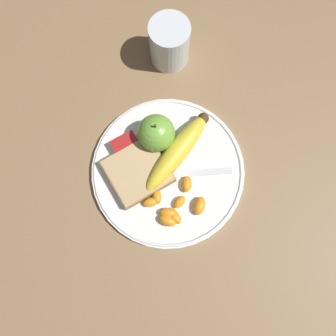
# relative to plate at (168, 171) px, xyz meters

# --- Properties ---
(ground_plane) EXTENTS (3.00, 3.00, 0.00)m
(ground_plane) POSITION_rel_plate_xyz_m (0.00, 0.00, -0.01)
(ground_plane) COLOR olive
(plate) EXTENTS (0.29, 0.29, 0.01)m
(plate) POSITION_rel_plate_xyz_m (0.00, 0.00, 0.00)
(plate) COLOR white
(plate) RESTS_ON ground_plane
(juice_glass) EXTENTS (0.08, 0.08, 0.09)m
(juice_glass) POSITION_rel_plate_xyz_m (0.12, 0.21, 0.04)
(juice_glass) COLOR silver
(juice_glass) RESTS_ON ground_plane
(apple) EXTENTS (0.07, 0.07, 0.08)m
(apple) POSITION_rel_plate_xyz_m (0.01, 0.06, 0.04)
(apple) COLOR #72B23D
(apple) RESTS_ON plate
(banana) EXTENTS (0.18, 0.10, 0.04)m
(banana) POSITION_rel_plate_xyz_m (0.03, 0.02, 0.02)
(banana) COLOR yellow
(banana) RESTS_ON plate
(bread_slice) EXTENTS (0.11, 0.10, 0.02)m
(bread_slice) POSITION_rel_plate_xyz_m (-0.05, 0.02, 0.02)
(bread_slice) COLOR olive
(bread_slice) RESTS_ON plate
(fork) EXTENTS (0.18, 0.10, 0.00)m
(fork) POSITION_rel_plate_xyz_m (0.00, -0.01, 0.01)
(fork) COLOR silver
(fork) RESTS_ON plate
(jam_packet) EXTENTS (0.05, 0.04, 0.02)m
(jam_packet) POSITION_rel_plate_xyz_m (-0.05, 0.08, 0.01)
(jam_packet) COLOR white
(jam_packet) RESTS_ON plate
(orange_segment_0) EXTENTS (0.02, 0.03, 0.02)m
(orange_segment_0) POSITION_rel_plate_xyz_m (-0.03, -0.08, 0.01)
(orange_segment_0) COLOR orange
(orange_segment_0) RESTS_ON plate
(orange_segment_1) EXTENTS (0.04, 0.03, 0.02)m
(orange_segment_1) POSITION_rel_plate_xyz_m (-0.04, -0.07, 0.01)
(orange_segment_1) COLOR orange
(orange_segment_1) RESTS_ON plate
(orange_segment_2) EXTENTS (0.03, 0.02, 0.01)m
(orange_segment_2) POSITION_rel_plate_xyz_m (-0.01, -0.06, 0.01)
(orange_segment_2) COLOR orange
(orange_segment_2) RESTS_ON plate
(orange_segment_3) EXTENTS (0.03, 0.03, 0.02)m
(orange_segment_3) POSITION_rel_plate_xyz_m (-0.04, -0.03, 0.01)
(orange_segment_3) COLOR orange
(orange_segment_3) RESTS_ON plate
(orange_segment_4) EXTENTS (0.03, 0.02, 0.02)m
(orange_segment_4) POSITION_rel_plate_xyz_m (-0.06, -0.04, 0.01)
(orange_segment_4) COLOR orange
(orange_segment_4) RESTS_ON plate
(orange_segment_5) EXTENTS (0.03, 0.03, 0.02)m
(orange_segment_5) POSITION_rel_plate_xyz_m (0.02, -0.04, 0.01)
(orange_segment_5) COLOR orange
(orange_segment_5) RESTS_ON plate
(orange_segment_6) EXTENTS (0.04, 0.04, 0.02)m
(orange_segment_6) POSITION_rel_plate_xyz_m (-0.05, -0.08, 0.01)
(orange_segment_6) COLOR orange
(orange_segment_6) RESTS_ON plate
(orange_segment_7) EXTENTS (0.04, 0.04, 0.02)m
(orange_segment_7) POSITION_rel_plate_xyz_m (0.01, -0.09, 0.01)
(orange_segment_7) COLOR orange
(orange_segment_7) RESTS_ON plate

